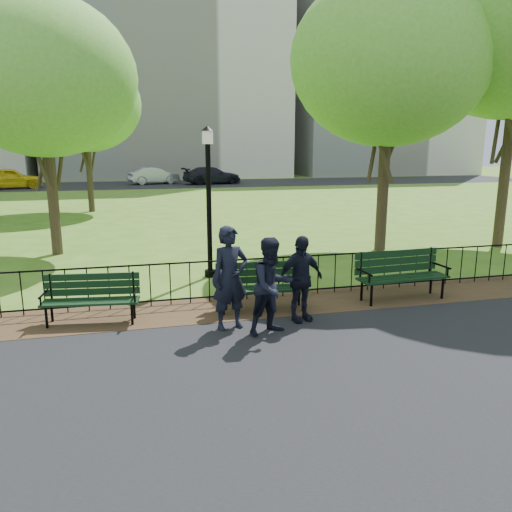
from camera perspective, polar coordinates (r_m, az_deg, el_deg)
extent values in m
plane|color=#42681B|center=(8.79, 0.65, -8.90)|extent=(120.00, 120.00, 0.00)
cube|color=black|center=(5.91, 9.61, -20.49)|extent=(60.00, 9.20, 0.01)
cube|color=#341F15|center=(10.15, -1.51, -5.82)|extent=(60.00, 1.60, 0.01)
cube|color=black|center=(43.08, -11.37, 8.02)|extent=(70.00, 9.00, 0.01)
cylinder|color=black|center=(10.39, -2.14, -0.44)|extent=(24.00, 0.04, 0.04)
cylinder|color=black|center=(10.59, -2.11, -4.45)|extent=(24.00, 0.04, 0.04)
cylinder|color=black|center=(10.50, -2.12, -2.73)|extent=(0.02, 0.02, 0.90)
cube|color=silver|center=(57.29, -10.62, 24.21)|extent=(24.00, 15.00, 30.00)
cube|color=beige|center=(63.18, 13.31, 20.21)|extent=(20.00, 15.00, 24.00)
cube|color=black|center=(9.83, 0.73, -3.78)|extent=(1.85, 0.67, 0.04)
cube|color=black|center=(9.98, 0.51, -1.46)|extent=(1.80, 0.23, 0.45)
cylinder|color=black|center=(9.64, -3.74, -5.54)|extent=(0.05, 0.05, 0.45)
cylinder|color=black|center=(9.87, 5.40, -5.14)|extent=(0.05, 0.05, 0.45)
cylinder|color=black|center=(9.98, -3.89, -4.90)|extent=(0.05, 0.05, 0.45)
cylinder|color=black|center=(10.20, 4.93, -4.53)|extent=(0.05, 0.05, 0.45)
cylinder|color=black|center=(9.69, -4.27, -2.94)|extent=(0.10, 0.56, 0.04)
cylinder|color=black|center=(9.94, 5.60, -2.57)|extent=(0.10, 0.56, 0.04)
ellipsoid|color=black|center=(9.58, -3.89, -2.80)|extent=(0.41, 0.31, 0.42)
cube|color=black|center=(9.60, -18.37, -4.97)|extent=(1.77, 0.67, 0.04)
cube|color=black|center=(9.74, -18.22, -2.68)|extent=(1.71, 0.25, 0.43)
cylinder|color=black|center=(9.68, -22.84, -6.51)|extent=(0.05, 0.05, 0.43)
cylinder|color=black|center=(9.38, -13.99, -6.49)|extent=(0.05, 0.05, 0.43)
cylinder|color=black|center=(10.00, -22.31, -5.88)|extent=(0.05, 0.05, 0.43)
cylinder|color=black|center=(9.70, -13.74, -5.83)|extent=(0.05, 0.05, 0.43)
cylinder|color=black|center=(9.75, -23.14, -4.02)|extent=(0.11, 0.54, 0.04)
cylinder|color=black|center=(9.42, -13.58, -3.91)|extent=(0.11, 0.54, 0.04)
cube|color=black|center=(10.92, 16.46, -2.41)|extent=(2.00, 0.64, 0.04)
cube|color=black|center=(11.06, 15.77, -0.16)|extent=(1.97, 0.16, 0.49)
cylinder|color=black|center=(10.38, 13.05, -4.39)|extent=(0.05, 0.05, 0.49)
cylinder|color=black|center=(11.32, 20.54, -3.46)|extent=(0.05, 0.05, 0.49)
cylinder|color=black|center=(10.71, 11.99, -3.82)|extent=(0.05, 0.05, 0.49)
cylinder|color=black|center=(11.62, 19.36, -2.97)|extent=(0.05, 0.05, 0.49)
cylinder|color=black|center=(10.39, 12.26, -1.80)|extent=(0.08, 0.61, 0.04)
cylinder|color=black|center=(11.41, 20.41, -1.03)|extent=(0.08, 0.61, 0.04)
cylinder|color=black|center=(12.53, -5.24, -1.98)|extent=(0.29, 0.29, 0.16)
cylinder|color=black|center=(12.24, -5.39, 5.13)|extent=(0.12, 0.12, 3.29)
cube|color=beige|center=(12.14, -5.56, 13.35)|extent=(0.23, 0.23, 0.31)
cone|color=black|center=(12.14, -5.58, 14.32)|extent=(0.33, 0.33, 0.12)
cylinder|color=#2D2116|center=(16.00, -22.15, 5.69)|extent=(0.31, 0.31, 3.12)
ellipsoid|color=#589D2F|center=(16.02, -23.23, 18.31)|extent=(5.26, 5.26, 4.47)
cylinder|color=#2D2116|center=(15.88, 14.27, 6.77)|extent=(0.34, 0.34, 3.45)
ellipsoid|color=#589D2F|center=(16.00, 15.07, 20.80)|extent=(5.80, 5.80, 4.93)
cylinder|color=#2D2116|center=(17.75, 26.49, 7.84)|extent=(0.32, 0.32, 4.32)
cylinder|color=#2D2116|center=(26.03, -18.45, 8.29)|extent=(0.29, 0.29, 3.15)
ellipsoid|color=#589D2F|center=(26.05, -19.01, 16.11)|extent=(5.30, 5.30, 4.51)
imported|color=black|center=(8.76, -2.97, -2.54)|extent=(0.75, 0.58, 1.84)
imported|color=black|center=(8.55, 1.85, -3.45)|extent=(0.92, 0.68, 1.69)
imported|color=black|center=(9.20, 5.08, -2.60)|extent=(1.01, 0.61, 1.61)
imported|color=gold|center=(42.14, -26.33, 7.97)|extent=(4.96, 3.00, 1.58)
imported|color=#A3A5AB|center=(43.47, -11.57, 8.99)|extent=(4.50, 2.59, 1.40)
imported|color=black|center=(42.86, -5.05, 9.16)|extent=(5.18, 2.73, 1.43)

